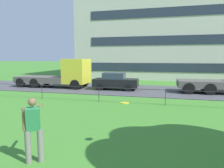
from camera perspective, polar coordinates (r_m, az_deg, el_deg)
street_strip at (r=18.68m, az=8.03°, el=-1.63°), size 80.00×6.70×0.01m
park_fence at (r=13.01m, az=5.20°, el=-2.50°), size 29.54×0.04×1.00m
person_thrower at (r=6.12m, az=-20.87°, el=-11.24°), size 0.48×0.89×1.81m
frisbee at (r=6.35m, az=3.52°, el=-5.24°), size 0.35×0.35×0.04m
flatbed_truck_center at (r=20.63m, az=-13.44°, el=2.48°), size 7.30×2.42×2.75m
car_black_right at (r=18.64m, az=0.93°, el=0.82°), size 4.06×1.92×1.54m
apartment_building_background at (r=34.64m, az=20.45°, el=13.40°), size 31.06×16.05×13.66m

